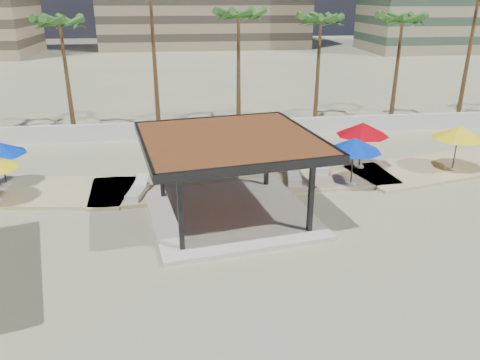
% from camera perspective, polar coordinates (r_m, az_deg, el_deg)
% --- Properties ---
extents(ground, '(200.00, 200.00, 0.00)m').
position_cam_1_polar(ground, '(18.41, -2.33, -8.93)').
color(ground, tan).
rests_on(ground, ground).
extents(promenade, '(44.45, 7.97, 0.24)m').
position_cam_1_polar(promenade, '(25.45, 0.60, 0.22)').
color(promenade, '#C6B284').
rests_on(promenade, ground).
extents(boundary_wall, '(56.00, 0.30, 1.20)m').
position_cam_1_polar(boundary_wall, '(33.01, -4.85, 6.18)').
color(boundary_wall, silver).
rests_on(boundary_wall, ground).
extents(pavilion_central, '(8.49, 8.49, 3.75)m').
position_cam_1_polar(pavilion_central, '(20.44, -1.24, 1.25)').
color(pavilion_central, beige).
rests_on(pavilion_central, ground).
extents(umbrella_a, '(2.74, 2.74, 2.29)m').
position_cam_1_polar(umbrella_a, '(26.54, -27.26, 3.44)').
color(umbrella_a, beige).
rests_on(umbrella_a, promenade).
extents(umbrella_c, '(3.70, 3.70, 2.62)m').
position_cam_1_polar(umbrella_c, '(26.92, 14.74, 6.02)').
color(umbrella_c, beige).
rests_on(umbrella_c, promenade).
extents(umbrella_d, '(3.34, 3.34, 2.51)m').
position_cam_1_polar(umbrella_d, '(24.28, 13.75, 4.21)').
color(umbrella_d, beige).
rests_on(umbrella_d, promenade).
extents(umbrella_e, '(3.02, 3.02, 2.53)m').
position_cam_1_polar(umbrella_e, '(28.28, 25.11, 5.26)').
color(umbrella_e, beige).
rests_on(umbrella_e, promenade).
extents(lounger_a, '(1.10, 2.10, 0.76)m').
position_cam_1_polar(lounger_a, '(23.55, -12.33, -1.34)').
color(lounger_a, white).
rests_on(lounger_a, promenade).
extents(lounger_b, '(1.03, 2.16, 0.79)m').
position_cam_1_polar(lounger_b, '(25.03, 6.62, 0.46)').
color(lounger_b, white).
rests_on(lounger_b, promenade).
extents(lounger_c, '(1.25, 2.31, 0.83)m').
position_cam_1_polar(lounger_c, '(26.88, 9.97, 1.80)').
color(lounger_c, white).
rests_on(lounger_c, promenade).
extents(palm_c, '(3.00, 3.00, 8.52)m').
position_cam_1_polar(palm_c, '(34.82, -21.08, 17.08)').
color(palm_c, brown).
rests_on(palm_c, ground).
extents(palm_d, '(3.00, 3.00, 10.21)m').
position_cam_1_polar(palm_d, '(34.74, -10.86, 20.69)').
color(palm_d, brown).
rests_on(palm_d, ground).
extents(palm_e, '(3.00, 3.00, 8.91)m').
position_cam_1_polar(palm_e, '(34.50, -0.19, 19.01)').
color(palm_e, brown).
rests_on(palm_e, ground).
extents(palm_f, '(3.00, 3.00, 8.53)m').
position_cam_1_polar(palm_f, '(35.96, 9.81, 18.25)').
color(palm_f, brown).
rests_on(palm_f, ground).
extents(palm_g, '(3.00, 3.00, 8.54)m').
position_cam_1_polar(palm_g, '(37.75, 19.18, 17.58)').
color(palm_g, brown).
rests_on(palm_g, ground).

